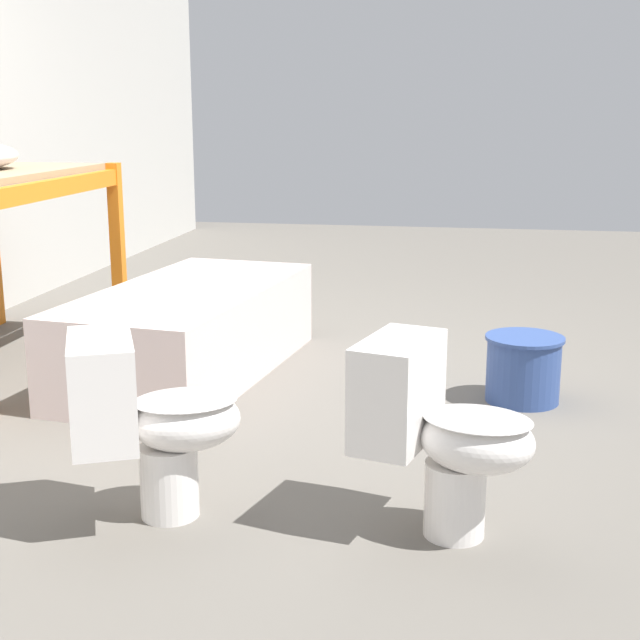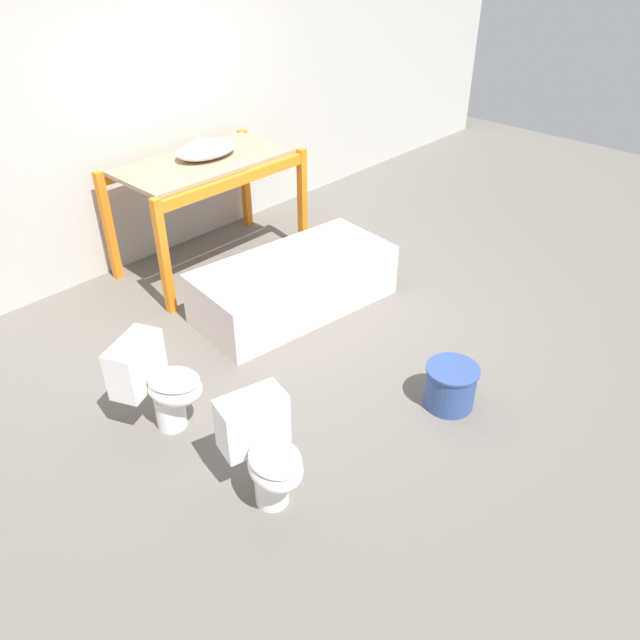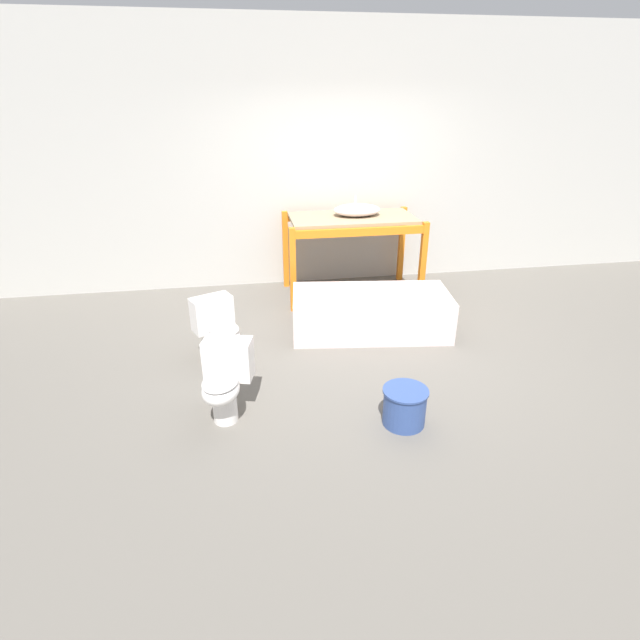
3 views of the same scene
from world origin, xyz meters
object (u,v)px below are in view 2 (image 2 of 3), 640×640
at_px(toilet_near, 157,381).
at_px(bucket_white, 451,385).
at_px(sink_basin, 206,149).
at_px(bathtub_main, 294,280).
at_px(toilet_far, 264,449).

bearing_deg(toilet_near, bucket_white, -65.62).
bearing_deg(sink_basin, bathtub_main, -94.76).
height_order(sink_basin, toilet_near, sink_basin).
xyz_separation_m(sink_basin, toilet_far, (-1.63, -2.47, -0.72)).
distance_m(sink_basin, bathtub_main, 1.42).
height_order(toilet_near, toilet_far, same).
distance_m(sink_basin, toilet_near, 2.40).
height_order(toilet_near, bucket_white, toilet_near).
relative_size(toilet_far, bucket_white, 1.73).
xyz_separation_m(sink_basin, bucket_white, (-0.25, -2.80, -0.91)).
xyz_separation_m(bathtub_main, bucket_white, (-0.15, -1.64, -0.10)).
relative_size(sink_basin, toilet_near, 0.92).
height_order(toilet_far, bucket_white, toilet_far).
bearing_deg(sink_basin, toilet_far, -123.37).
bearing_deg(toilet_near, bathtub_main, -10.98).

